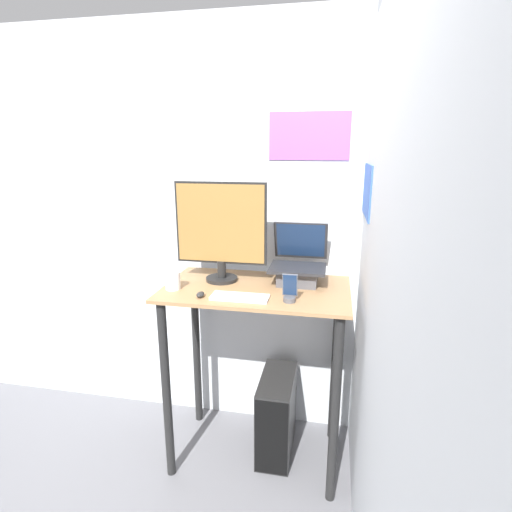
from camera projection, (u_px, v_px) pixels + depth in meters
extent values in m
plane|color=slate|center=(246.00, 493.00, 2.21)|extent=(12.00, 12.00, 0.00)
cube|color=silver|center=(268.00, 237.00, 2.53)|extent=(6.00, 0.05, 2.60)
cube|color=purple|center=(309.00, 136.00, 2.30)|extent=(0.47, 0.01, 0.27)
cube|color=silver|center=(376.00, 276.00, 1.76)|extent=(0.05, 6.00, 2.60)
cube|color=#3359B2|center=(366.00, 189.00, 2.18)|extent=(0.01, 0.63, 0.27)
cube|color=#936D47|center=(256.00, 289.00, 2.22)|extent=(1.03, 0.61, 0.02)
cylinder|color=black|center=(166.00, 392.00, 2.21)|extent=(0.05, 0.05, 1.08)
cylinder|color=black|center=(335.00, 413.00, 2.04)|extent=(0.05, 0.05, 1.08)
cylinder|color=black|center=(196.00, 349.00, 2.68)|extent=(0.05, 0.05, 1.08)
cylinder|color=black|center=(335.00, 363.00, 2.51)|extent=(0.05, 0.05, 1.08)
cube|color=#4C4C51|center=(297.00, 277.00, 2.26)|extent=(0.22, 0.17, 0.09)
cube|color=#262628|center=(298.00, 268.00, 2.24)|extent=(0.31, 0.24, 0.02)
cube|color=#262628|center=(301.00, 241.00, 2.37)|extent=(0.31, 0.09, 0.23)
cube|color=navy|center=(301.00, 240.00, 2.36)|extent=(0.28, 0.08, 0.21)
cylinder|color=black|center=(222.00, 279.00, 2.33)|extent=(0.18, 0.18, 0.02)
cylinder|color=black|center=(222.00, 269.00, 2.31)|extent=(0.05, 0.05, 0.10)
cube|color=black|center=(221.00, 223.00, 2.25)|extent=(0.53, 0.01, 0.46)
cube|color=olive|center=(220.00, 224.00, 2.24)|extent=(0.50, 0.01, 0.44)
cube|color=white|center=(240.00, 297.00, 2.05)|extent=(0.30, 0.11, 0.01)
cube|color=silver|center=(240.00, 296.00, 2.04)|extent=(0.27, 0.10, 0.00)
ellipsoid|color=#262626|center=(200.00, 295.00, 2.06)|extent=(0.04, 0.06, 0.03)
cylinder|color=#4C4C51|center=(289.00, 299.00, 2.00)|extent=(0.06, 0.06, 0.02)
cube|color=#4C515B|center=(290.00, 285.00, 2.00)|extent=(0.08, 0.03, 0.12)
cube|color=navy|center=(290.00, 285.00, 1.99)|extent=(0.07, 0.03, 0.11)
cube|color=black|center=(277.00, 414.00, 2.48)|extent=(0.20, 0.44, 0.50)
cube|color=black|center=(271.00, 439.00, 2.26)|extent=(0.19, 0.01, 0.48)
cylinder|color=white|center=(173.00, 281.00, 2.17)|extent=(0.08, 0.08, 0.10)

